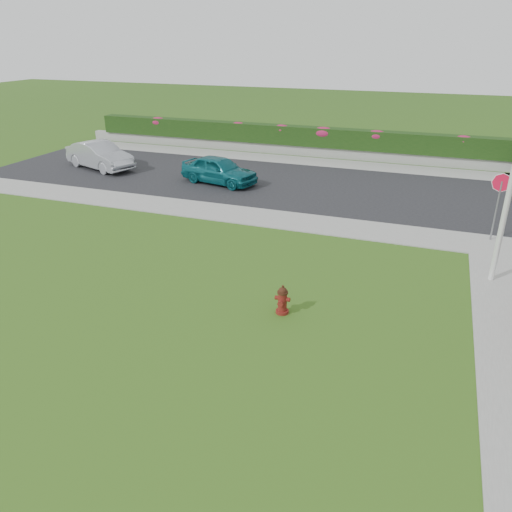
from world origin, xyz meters
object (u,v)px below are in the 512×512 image
at_px(fire_hydrant, 282,300).
at_px(sedan_silver, 100,155).
at_px(utility_pole, 511,186).
at_px(stop_sign, 500,191).
at_px(sedan_teal, 219,170).

relative_size(fire_hydrant, sedan_silver, 0.19).
bearing_deg(utility_pole, sedan_silver, 159.11).
bearing_deg(fire_hydrant, sedan_silver, 140.91).
distance_m(sedan_silver, stop_sign, 19.74).
bearing_deg(fire_hydrant, utility_pole, 36.95).
height_order(sedan_silver, stop_sign, stop_sign).
height_order(fire_hydrant, utility_pole, utility_pole).
relative_size(sedan_teal, stop_sign, 1.58).
distance_m(fire_hydrant, sedan_silver, 17.88).
relative_size(utility_pole, stop_sign, 2.37).
bearing_deg(sedan_silver, utility_pole, -91.47).
bearing_deg(sedan_teal, sedan_silver, 99.16).
xyz_separation_m(fire_hydrant, sedan_silver, (-13.86, 11.28, 0.37)).
relative_size(sedan_silver, stop_sign, 1.76).
relative_size(fire_hydrant, utility_pole, 0.14).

